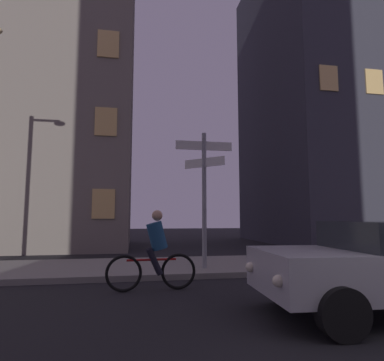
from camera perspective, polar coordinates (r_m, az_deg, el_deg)
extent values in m
cube|color=gray|center=(10.01, 8.50, -14.37)|extent=(40.00, 3.32, 0.14)
cylinder|color=gray|center=(8.75, 2.15, -3.27)|extent=(0.12, 0.12, 3.62)
cube|color=white|center=(8.95, 2.11, 6.09)|extent=(1.56, 0.03, 0.24)
cube|color=white|center=(8.86, 2.13, 3.15)|extent=(0.92, 0.92, 0.24)
cylinder|color=black|center=(4.57, 24.85, -20.38)|extent=(0.65, 0.25, 0.64)
cylinder|color=black|center=(6.08, 15.80, -17.06)|extent=(0.65, 0.25, 0.64)
sphere|color=#F9EFCC|center=(4.45, 14.92, -16.63)|extent=(0.16, 0.16, 0.16)
sphere|color=#F9EFCC|center=(5.54, 10.19, -14.67)|extent=(0.16, 0.16, 0.16)
torus|color=black|center=(6.82, -11.86, -15.63)|extent=(0.72, 0.10, 0.72)
torus|color=black|center=(6.94, -2.40, -15.60)|extent=(0.72, 0.10, 0.72)
cylinder|color=red|center=(6.82, -7.06, -13.59)|extent=(1.00, 0.10, 0.04)
cylinder|color=navy|center=(6.79, -6.15, -9.61)|extent=(0.47, 0.34, 0.61)
sphere|color=tan|center=(6.78, -6.11, -6.11)|extent=(0.22, 0.22, 0.22)
cylinder|color=black|center=(6.74, -6.54, -13.94)|extent=(0.35, 0.14, 0.55)
cylinder|color=black|center=(6.92, -6.72, -13.75)|extent=(0.35, 0.14, 0.55)
cube|color=slate|center=(19.66, -26.18, 20.11)|extent=(10.13, 6.54, 20.07)
cube|color=#F2C672|center=(13.66, -15.23, -3.95)|extent=(0.90, 0.06, 1.20)
cube|color=#F2C672|center=(14.21, -14.82, 9.94)|extent=(0.90, 0.06, 1.20)
cube|color=#F2C672|center=(15.51, -14.43, 22.14)|extent=(0.90, 0.06, 1.20)
cube|color=#383842|center=(22.69, 23.63, 12.80)|extent=(9.36, 9.54, 17.45)
cube|color=#F2C672|center=(16.79, 22.81, 16.20)|extent=(0.90, 0.06, 1.20)
cube|color=#F2C672|center=(18.10, 29.26, 14.85)|extent=(0.90, 0.06, 1.20)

